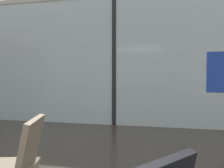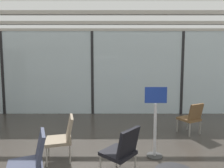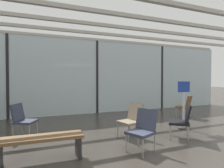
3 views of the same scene
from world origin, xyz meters
name	(u,v)px [view 1 (image 1 of 3)]	position (x,y,z in m)	size (l,w,h in m)	color
glass_curtain_wall	(114,62)	(0.00, 5.20, 1.61)	(14.00, 0.08, 3.21)	silver
window_mullion_1	(114,62)	(0.00, 5.20, 1.61)	(0.10, 0.12, 3.21)	black
parked_airplane	(147,62)	(0.60, 10.42, 1.92)	(11.14, 3.85, 3.85)	silver
lounge_chair_1	(17,160)	(-0.20, 1.55, 0.49)	(0.63, 0.60, 0.87)	#7F705B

